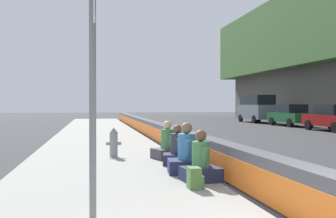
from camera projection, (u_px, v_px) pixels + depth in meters
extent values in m
cylinder|color=gray|center=(93.00, 87.00, 5.14)|extent=(0.09, 0.09, 3.60)
cube|color=white|center=(94.00, 9.00, 5.13)|extent=(0.44, 0.02, 0.36)
cube|color=#1956AD|center=(95.00, 10.00, 5.13)|extent=(0.30, 0.01, 0.10)
cylinder|color=gray|center=(114.00, 145.00, 12.00)|extent=(0.24, 0.24, 0.72)
cone|color=gray|center=(114.00, 130.00, 12.00)|extent=(0.26, 0.26, 0.16)
cylinder|color=gray|center=(119.00, 143.00, 12.03)|extent=(0.10, 0.12, 0.10)
cylinder|color=gray|center=(108.00, 144.00, 11.97)|extent=(0.10, 0.12, 0.10)
cube|color=#23284C|center=(201.00, 174.00, 8.20)|extent=(0.73, 0.83, 0.28)
cylinder|color=#4C8951|center=(201.00, 154.00, 8.19)|extent=(0.36, 0.36, 0.53)
sphere|color=brown|center=(201.00, 136.00, 8.19)|extent=(0.24, 0.24, 0.24)
cylinder|color=#4C8951|center=(197.00, 156.00, 8.38)|extent=(0.29, 0.16, 0.47)
cylinder|color=#4C8951|center=(205.00, 158.00, 8.00)|extent=(0.29, 0.16, 0.47)
cube|color=#23284C|center=(186.00, 166.00, 9.13)|extent=(0.80, 0.91, 0.31)
cylinder|color=#427FB7|center=(187.00, 147.00, 9.13)|extent=(0.40, 0.40, 0.59)
sphere|color=#8E6647|center=(187.00, 128.00, 9.12)|extent=(0.26, 0.26, 0.26)
cylinder|color=#427FB7|center=(185.00, 148.00, 9.35)|extent=(0.32, 0.17, 0.52)
cylinder|color=#427FB7|center=(188.00, 150.00, 8.91)|extent=(0.32, 0.17, 0.52)
cube|color=#23284C|center=(177.00, 159.00, 10.43)|extent=(0.77, 0.86, 0.28)
cylinder|color=#333842|center=(177.00, 144.00, 10.42)|extent=(0.36, 0.36, 0.53)
sphere|color=brown|center=(177.00, 129.00, 10.42)|extent=(0.23, 0.23, 0.23)
cylinder|color=#333842|center=(177.00, 145.00, 10.62)|extent=(0.29, 0.18, 0.47)
cylinder|color=#333842|center=(178.00, 147.00, 10.23)|extent=(0.29, 0.18, 0.47)
cube|color=#424247|center=(167.00, 154.00, 11.57)|extent=(0.88, 0.96, 0.30)
cylinder|color=#4C8951|center=(167.00, 139.00, 11.56)|extent=(0.38, 0.38, 0.56)
sphere|color=beige|center=(167.00, 125.00, 11.56)|extent=(0.25, 0.25, 0.25)
cylinder|color=#4C8951|center=(164.00, 140.00, 11.74)|extent=(0.31, 0.21, 0.49)
cylinder|color=#4C8951|center=(171.00, 141.00, 11.38)|extent=(0.31, 0.21, 0.49)
cube|color=#4C7A3D|center=(194.00, 178.00, 7.46)|extent=(0.32, 0.22, 0.40)
cube|color=#4C7A3D|center=(201.00, 181.00, 7.49)|extent=(0.22, 0.06, 0.20)
cube|color=maroon|center=(333.00, 120.00, 25.40)|extent=(4.54, 1.91, 0.72)
cube|color=black|center=(334.00, 110.00, 25.30)|extent=(2.24, 1.68, 0.66)
cylinder|color=black|center=(309.00, 125.00, 26.63)|extent=(0.67, 0.24, 0.66)
cylinder|color=black|center=(332.00, 125.00, 27.00)|extent=(0.67, 0.24, 0.66)
cylinder|color=black|center=(335.00, 127.00, 23.82)|extent=(0.67, 0.24, 0.66)
cube|color=#145128|center=(291.00, 117.00, 31.33)|extent=(4.54, 1.91, 0.72)
cube|color=black|center=(291.00, 109.00, 31.23)|extent=(2.24, 1.67, 0.66)
cylinder|color=black|center=(272.00, 121.00, 32.57)|extent=(0.67, 0.24, 0.66)
cylinder|color=black|center=(291.00, 121.00, 32.93)|extent=(0.67, 0.24, 0.66)
cylinder|color=black|center=(290.00, 123.00, 29.75)|extent=(0.67, 0.24, 0.66)
cylinder|color=black|center=(311.00, 123.00, 30.11)|extent=(0.67, 0.24, 0.66)
cube|color=slate|center=(257.00, 112.00, 37.51)|extent=(5.12, 2.02, 1.30)
cube|color=black|center=(257.00, 100.00, 37.40)|extent=(4.12, 1.81, 0.90)
cylinder|color=black|center=(241.00, 118.00, 38.94)|extent=(0.72, 0.23, 0.72)
cylinder|color=black|center=(259.00, 118.00, 39.31)|extent=(0.72, 0.23, 0.72)
cylinder|color=black|center=(254.00, 119.00, 35.74)|extent=(0.72, 0.23, 0.72)
cylinder|color=black|center=(274.00, 119.00, 36.11)|extent=(0.72, 0.23, 0.72)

